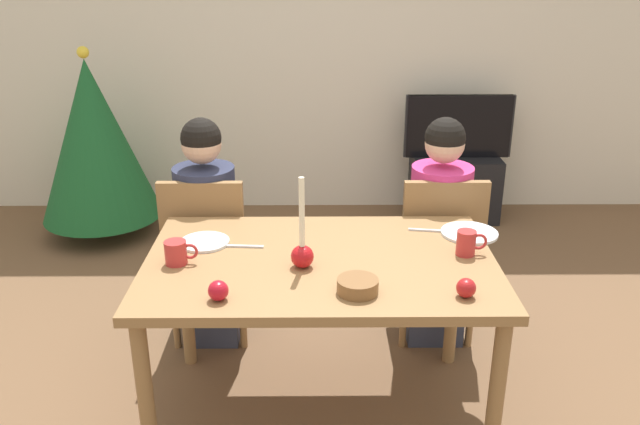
% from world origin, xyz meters
% --- Properties ---
extents(ground_plane, '(7.68, 7.68, 0.00)m').
position_xyz_m(ground_plane, '(0.00, 0.00, 0.00)').
color(ground_plane, brown).
extents(back_wall, '(6.40, 0.10, 2.60)m').
position_xyz_m(back_wall, '(0.00, 2.60, 1.30)').
color(back_wall, beige).
rests_on(back_wall, ground).
extents(dining_table, '(1.40, 0.90, 0.75)m').
position_xyz_m(dining_table, '(0.00, 0.00, 0.67)').
color(dining_table, olive).
rests_on(dining_table, ground).
extents(chair_left, '(0.40, 0.40, 0.90)m').
position_xyz_m(chair_left, '(-0.56, 0.61, 0.51)').
color(chair_left, olive).
rests_on(chair_left, ground).
extents(chair_right, '(0.40, 0.40, 0.90)m').
position_xyz_m(chair_right, '(0.60, 0.61, 0.51)').
color(chair_right, olive).
rests_on(chair_right, ground).
extents(person_left_child, '(0.30, 0.30, 1.17)m').
position_xyz_m(person_left_child, '(-0.56, 0.64, 0.57)').
color(person_left_child, '#33384C').
rests_on(person_left_child, ground).
extents(person_right_child, '(0.30, 0.30, 1.17)m').
position_xyz_m(person_right_child, '(0.60, 0.64, 0.57)').
color(person_right_child, '#33384C').
rests_on(person_right_child, ground).
extents(tv_stand, '(0.64, 0.40, 0.48)m').
position_xyz_m(tv_stand, '(1.03, 2.30, 0.24)').
color(tv_stand, black).
rests_on(tv_stand, ground).
extents(tv, '(0.79, 0.05, 0.46)m').
position_xyz_m(tv, '(1.03, 2.30, 0.71)').
color(tv, black).
rests_on(tv, tv_stand).
extents(christmas_tree, '(0.82, 0.82, 1.33)m').
position_xyz_m(christmas_tree, '(-1.54, 2.00, 0.69)').
color(christmas_tree, brown).
rests_on(christmas_tree, ground).
extents(candle_centerpiece, '(0.09, 0.09, 0.37)m').
position_xyz_m(candle_centerpiece, '(-0.07, -0.07, 0.82)').
color(candle_centerpiece, red).
rests_on(candle_centerpiece, dining_table).
extents(plate_left, '(0.21, 0.21, 0.01)m').
position_xyz_m(plate_left, '(-0.49, 0.15, 0.76)').
color(plate_left, silver).
rests_on(plate_left, dining_table).
extents(plate_right, '(0.25, 0.25, 0.01)m').
position_xyz_m(plate_right, '(0.65, 0.24, 0.76)').
color(plate_right, silver).
rests_on(plate_right, dining_table).
extents(mug_left, '(0.13, 0.09, 0.09)m').
position_xyz_m(mug_left, '(-0.56, -0.04, 0.80)').
color(mug_left, '#B72D2D').
rests_on(mug_left, dining_table).
extents(mug_right, '(0.12, 0.08, 0.10)m').
position_xyz_m(mug_right, '(0.59, 0.04, 0.80)').
color(mug_right, '#B72D2D').
rests_on(mug_right, dining_table).
extents(fork_left, '(0.18, 0.03, 0.01)m').
position_xyz_m(fork_left, '(-0.32, 0.11, 0.75)').
color(fork_left, silver).
rests_on(fork_left, dining_table).
extents(fork_right, '(0.18, 0.04, 0.01)m').
position_xyz_m(fork_right, '(0.48, 0.28, 0.75)').
color(fork_right, silver).
rests_on(fork_right, dining_table).
extents(bowl_walnuts, '(0.15, 0.15, 0.05)m').
position_xyz_m(bowl_walnuts, '(0.13, -0.28, 0.78)').
color(bowl_walnuts, brown).
rests_on(bowl_walnuts, dining_table).
extents(apple_near_candle, '(0.07, 0.07, 0.07)m').
position_xyz_m(apple_near_candle, '(-0.36, -0.33, 0.79)').
color(apple_near_candle, '#B41321').
rests_on(apple_near_candle, dining_table).
extents(apple_by_left_plate, '(0.07, 0.07, 0.07)m').
position_xyz_m(apple_by_left_plate, '(0.51, -0.31, 0.79)').
color(apple_by_left_plate, '#AD1A1C').
rests_on(apple_by_left_plate, dining_table).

